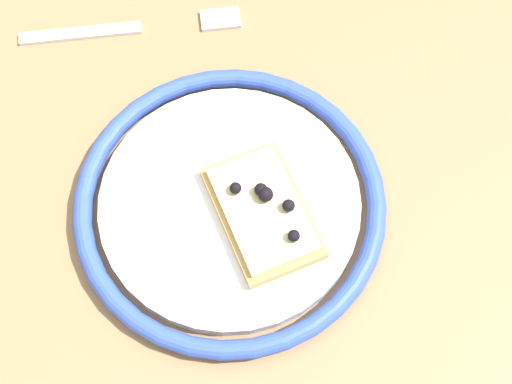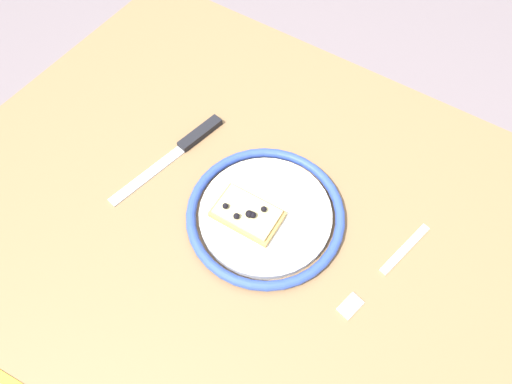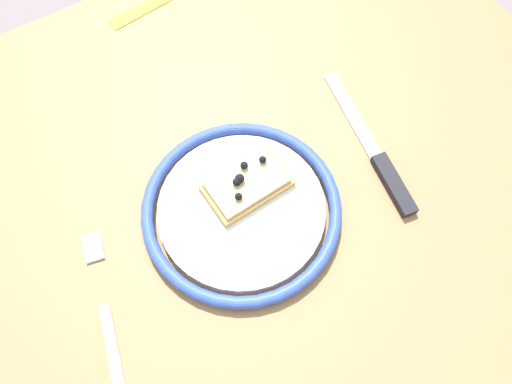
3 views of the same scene
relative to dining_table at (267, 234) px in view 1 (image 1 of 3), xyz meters
name	(u,v)px [view 1 (image 1 of 3)]	position (x,y,z in m)	size (l,w,h in m)	color
ground_plane	(262,363)	(0.00, 0.00, -0.66)	(6.00, 6.00, 0.00)	gray
dining_table	(267,234)	(0.00, 0.00, 0.00)	(1.08, 0.84, 0.75)	#936D47
plate	(229,202)	(0.00, -0.03, 0.10)	(0.25, 0.25, 0.02)	white
pizza_slice_near	(263,211)	(0.02, -0.01, 0.11)	(0.11, 0.07, 0.03)	tan
fork	(133,28)	(-0.20, -0.06, 0.09)	(0.06, 0.20, 0.00)	silver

